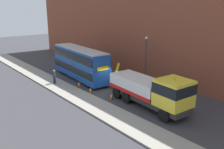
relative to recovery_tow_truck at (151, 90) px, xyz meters
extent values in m
plane|color=#38383D|center=(-5.90, 0.33, -1.76)|extent=(120.00, 120.00, 0.00)
cube|color=gray|center=(-5.90, -3.87, -1.68)|extent=(60.00, 2.80, 0.15)
cube|color=brown|center=(-5.90, 7.36, 6.24)|extent=(60.00, 1.20, 16.00)
cube|color=#2D2D2D|center=(-0.48, 0.04, -0.90)|extent=(9.14, 2.90, 0.55)
cube|color=yellow|center=(2.71, -0.21, 0.52)|extent=(2.79, 2.79, 2.30)
cube|color=black|center=(2.71, -0.21, 0.97)|extent=(2.82, 2.82, 0.90)
cube|color=silver|center=(-1.78, 0.14, 0.07)|extent=(6.28, 3.07, 1.40)
cube|color=red|center=(-1.78, 0.14, -0.45)|extent=(6.29, 3.12, 0.36)
cylinder|color=#B79914|center=(-5.47, 0.43, 0.37)|extent=(1.25, 0.38, 2.52)
sphere|color=orange|center=(2.71, -0.21, 1.79)|extent=(0.24, 0.24, 0.24)
cylinder|color=black|center=(2.90, 0.89, -1.18)|extent=(1.18, 0.43, 1.16)
cylinder|color=black|center=(2.72, -1.33, -1.18)|extent=(1.18, 0.43, 1.16)
cylinder|color=black|center=(-2.09, 1.28, -1.18)|extent=(1.18, 0.43, 1.16)
cylinder|color=black|center=(-2.26, -0.94, -1.18)|extent=(1.18, 0.43, 1.16)
cylinder|color=black|center=(-3.68, 1.40, -1.18)|extent=(1.18, 0.43, 1.16)
cylinder|color=black|center=(-3.86, -0.81, -1.18)|extent=(1.18, 0.43, 1.16)
cube|color=#19479E|center=(-12.33, 0.04, -0.47)|extent=(11.16, 3.35, 1.90)
cube|color=#19479E|center=(-12.33, 0.04, 1.33)|extent=(10.93, 3.23, 1.70)
cube|color=black|center=(-12.33, 0.04, -0.22)|extent=(11.06, 3.39, 0.90)
cube|color=black|center=(-12.33, 0.04, 1.43)|extent=(10.84, 3.37, 1.00)
cube|color=#B2B2B2|center=(-12.33, 0.04, 2.24)|extent=(10.71, 3.11, 0.12)
cube|color=yellow|center=(-6.82, -0.39, 0.78)|extent=(0.18, 1.50, 0.44)
cylinder|color=black|center=(-8.36, 0.81, -1.24)|extent=(1.06, 0.38, 1.04)
cylinder|color=black|center=(-8.52, -1.34, -1.24)|extent=(1.06, 0.38, 1.04)
cylinder|color=black|center=(-15.53, 1.37, -1.24)|extent=(1.06, 0.38, 1.04)
cylinder|color=black|center=(-15.70, -0.78, -1.24)|extent=(1.06, 0.38, 1.04)
cylinder|color=#232333|center=(-12.19, -3.79, -1.18)|extent=(0.41, 0.41, 0.85)
cube|color=#2D3347|center=(-12.19, -3.79, -0.45)|extent=(0.43, 0.48, 0.62)
sphere|color=tan|center=(-12.19, -3.79, -0.02)|extent=(0.24, 0.24, 0.24)
cone|color=orange|center=(-9.45, -2.00, -1.40)|extent=(0.32, 0.32, 0.72)
cylinder|color=white|center=(-9.45, -2.00, -1.36)|extent=(0.21, 0.21, 0.10)
cube|color=black|center=(-9.45, -2.00, -1.74)|extent=(0.36, 0.36, 0.04)
cone|color=orange|center=(-6.80, -2.16, -1.40)|extent=(0.32, 0.32, 0.72)
cylinder|color=white|center=(-6.80, -2.16, -1.36)|extent=(0.21, 0.21, 0.10)
cube|color=black|center=(-6.80, -2.16, -1.74)|extent=(0.36, 0.36, 0.04)
cone|color=orange|center=(-3.93, -1.57, -1.40)|extent=(0.32, 0.32, 0.72)
cylinder|color=white|center=(-3.93, -1.57, -1.36)|extent=(0.21, 0.21, 0.10)
cube|color=black|center=(-3.93, -1.57, -1.74)|extent=(0.36, 0.36, 0.04)
cylinder|color=#38383D|center=(-5.46, 5.16, 0.99)|extent=(0.16, 0.16, 5.50)
sphere|color=#EAE5C6|center=(-5.46, 5.16, 3.89)|extent=(0.36, 0.36, 0.36)
camera|label=1|loc=(13.87, -16.15, 7.50)|focal=38.24mm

